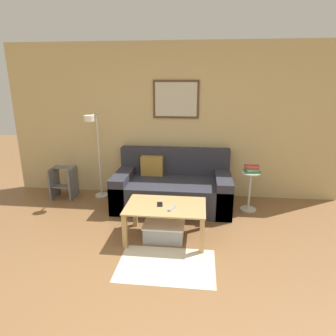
{
  "coord_description": "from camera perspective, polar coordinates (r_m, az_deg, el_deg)",
  "views": [
    {
      "loc": [
        0.5,
        -2.03,
        1.98
      ],
      "look_at": [
        0.08,
        1.71,
        0.85
      ],
      "focal_mm": 32.0,
      "sensor_mm": 36.0,
      "label": 1
    }
  ],
  "objects": [
    {
      "name": "ground_plane",
      "position": [
        2.88,
        -5.97,
        -26.87
      ],
      "size": [
        16.0,
        16.0,
        0.0
      ],
      "primitive_type": "plane",
      "color": "brown"
    },
    {
      "name": "wall_back",
      "position": [
        5.08,
        0.76,
        8.81
      ],
      "size": [
        5.6,
        0.09,
        2.55
      ],
      "color": "tan",
      "rests_on": "ground_plane"
    },
    {
      "name": "area_rug",
      "position": [
        3.47,
        -0.33,
        -18.01
      ],
      "size": [
        1.07,
        0.72,
        0.01
      ],
      "primitive_type": "cube",
      "color": "beige",
      "rests_on": "ground_plane"
    },
    {
      "name": "couch",
      "position": [
        4.82,
        0.89,
        -3.77
      ],
      "size": [
        1.81,
        1.0,
        0.87
      ],
      "color": "#2D2D38",
      "rests_on": "ground_plane"
    },
    {
      "name": "coffee_table",
      "position": [
        3.81,
        -0.45,
        -8.17
      ],
      "size": [
        1.0,
        0.65,
        0.45
      ],
      "color": "tan",
      "rests_on": "ground_plane"
    },
    {
      "name": "storage_bin",
      "position": [
        3.9,
        -0.77,
        -11.95
      ],
      "size": [
        0.52,
        0.36,
        0.21
      ],
      "color": "#9EA3A8",
      "rests_on": "ground_plane"
    },
    {
      "name": "floor_lamp",
      "position": [
        5.0,
        -13.7,
        3.78
      ],
      "size": [
        0.23,
        0.53,
        1.44
      ],
      "color": "silver",
      "rests_on": "ground_plane"
    },
    {
      "name": "side_table",
      "position": [
        4.78,
        15.29,
        -3.65
      ],
      "size": [
        0.3,
        0.3,
        0.62
      ],
      "color": "silver",
      "rests_on": "ground_plane"
    },
    {
      "name": "book_stack",
      "position": [
        4.71,
        15.7,
        -0.17
      ],
      "size": [
        0.24,
        0.2,
        0.1
      ],
      "color": "#387F4C",
      "rests_on": "side_table"
    },
    {
      "name": "remote_control",
      "position": [
        3.67,
        0.74,
        -7.69
      ],
      "size": [
        0.09,
        0.15,
        0.02
      ],
      "primitive_type": "cube",
      "rotation": [
        0.0,
        0.0,
        -0.38
      ],
      "color": "#99999E",
      "rests_on": "coffee_table"
    },
    {
      "name": "cell_phone",
      "position": [
        3.8,
        -1.55,
        -6.93
      ],
      "size": [
        0.09,
        0.15,
        0.01
      ],
      "primitive_type": "cube",
      "rotation": [
        0.0,
        0.0,
        0.15
      ],
      "color": "black",
      "rests_on": "coffee_table"
    },
    {
      "name": "step_stool",
      "position": [
        5.42,
        -19.26,
        -2.5
      ],
      "size": [
        0.37,
        0.36,
        0.53
      ],
      "color": "slate",
      "rests_on": "ground_plane"
    }
  ]
}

